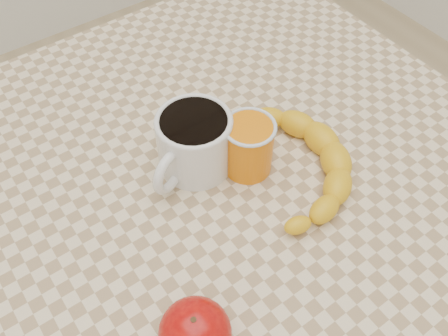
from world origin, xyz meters
TOP-DOWN VIEW (x-y plane):
  - table at (0.00, 0.00)m, footprint 0.80×0.80m
  - coffee_mug at (-0.02, 0.04)m, footprint 0.15×0.13m
  - orange_juice_glass at (0.04, -0.00)m, footprint 0.07×0.07m
  - apple at (-0.15, -0.16)m, footprint 0.08×0.08m
  - banana at (0.08, -0.05)m, footprint 0.36×0.38m

SIDE VIEW (x-z plane):
  - table at x=0.00m, z-range 0.29..1.04m
  - banana at x=0.08m, z-range 0.75..0.79m
  - apple at x=-0.15m, z-range 0.75..0.82m
  - orange_juice_glass at x=0.04m, z-range 0.75..0.83m
  - coffee_mug at x=-0.02m, z-range 0.75..0.84m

